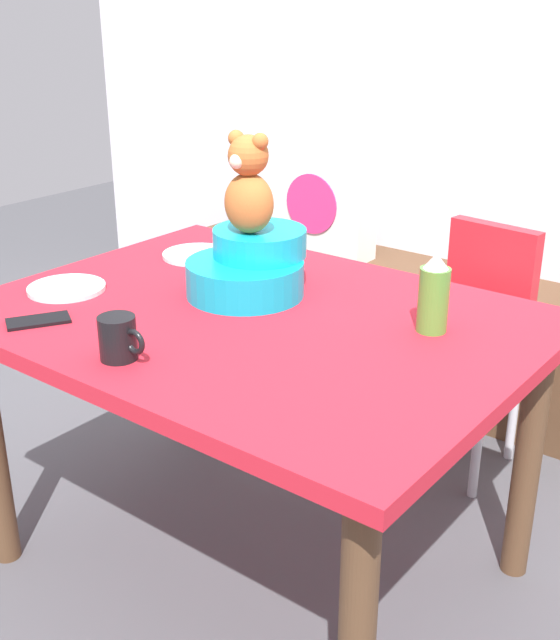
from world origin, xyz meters
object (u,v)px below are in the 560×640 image
(dinner_plate_far, at_px, (67,288))
(dinner_plate_near, at_px, (197,255))
(dining_table, at_px, (255,350))
(cell_phone, at_px, (38,321))
(highchair, at_px, (467,316))
(teddy_bear, at_px, (249,186))
(ketchup_bottle, at_px, (434,295))
(infant_seat_teal, at_px, (250,266))
(coffee_mug, at_px, (119,338))
(pillow_floral_left, at_px, (322,201))

(dinner_plate_far, bearing_deg, dinner_plate_near, 80.50)
(dining_table, relative_size, cell_phone, 9.14)
(dinner_plate_far, bearing_deg, dining_table, 19.71)
(highchair, xyz_separation_m, dinner_plate_near, (-0.61, -0.57, 0.22))
(cell_phone, bearing_deg, teddy_bear, -89.73)
(highchair, relative_size, teddy_bear, 3.16)
(dining_table, distance_m, ketchup_bottle, 0.46)
(highchair, relative_size, dinner_plate_near, 3.95)
(teddy_bear, xyz_separation_m, dinner_plate_far, (-0.39, -0.28, -0.27))
(infant_seat_teal, xyz_separation_m, coffee_mug, (0.04, -0.48, -0.02))
(highchair, xyz_separation_m, coffee_mug, (-0.25, -1.18, 0.27))
(dining_table, height_order, dinner_plate_far, dinner_plate_far)
(coffee_mug, distance_m, cell_phone, 0.31)
(teddy_bear, height_order, cell_phone, teddy_bear)
(dining_table, distance_m, teddy_bear, 0.40)
(teddy_bear, relative_size, dinner_plate_far, 1.25)
(dinner_plate_far, bearing_deg, coffee_mug, -24.92)
(pillow_floral_left, relative_size, dinner_plate_far, 2.20)
(dining_table, distance_m, dinner_plate_near, 0.49)
(infant_seat_teal, relative_size, coffee_mug, 2.75)
(dinner_plate_near, relative_size, cell_phone, 1.39)
(pillow_floral_left, xyz_separation_m, dinner_plate_far, (0.17, -1.40, 0.07))
(dinner_plate_near, bearing_deg, coffee_mug, -59.79)
(pillow_floral_left, relative_size, ketchup_bottle, 2.38)
(teddy_bear, xyz_separation_m, cell_phone, (-0.26, -0.46, -0.27))
(dining_table, xyz_separation_m, cell_phone, (-0.36, -0.35, 0.10))
(teddy_bear, xyz_separation_m, ketchup_bottle, (0.49, 0.06, -0.19))
(cell_phone, bearing_deg, dinner_plate_near, -54.58)
(pillow_floral_left, height_order, dinner_plate_near, pillow_floral_left)
(pillow_floral_left, xyz_separation_m, coffee_mug, (0.60, -1.60, 0.11))
(highchair, distance_m, cell_phone, 1.31)
(dining_table, xyz_separation_m, infant_seat_teal, (-0.10, 0.10, 0.17))
(teddy_bear, bearing_deg, highchair, 67.64)
(coffee_mug, bearing_deg, dining_table, 80.94)
(teddy_bear, distance_m, coffee_mug, 0.53)
(infant_seat_teal, bearing_deg, teddy_bear, -90.00)
(ketchup_bottle, xyz_separation_m, cell_phone, (-0.75, -0.52, -0.08))
(ketchup_bottle, distance_m, coffee_mug, 0.70)
(ketchup_bottle, relative_size, dinner_plate_near, 0.92)
(dining_table, relative_size, dinner_plate_near, 6.58)
(dinner_plate_near, bearing_deg, cell_phone, -84.87)
(coffee_mug, height_order, dinner_plate_near, coffee_mug)
(dining_table, relative_size, highchair, 1.67)
(pillow_floral_left, distance_m, ketchup_bottle, 1.50)
(pillow_floral_left, height_order, infant_seat_teal, same)
(coffee_mug, distance_m, dinner_plate_near, 0.71)
(teddy_bear, bearing_deg, coffee_mug, -85.18)
(highchair, relative_size, dinner_plate_far, 3.95)
(dining_table, relative_size, dinner_plate_far, 6.58)
(teddy_bear, relative_size, cell_phone, 1.74)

